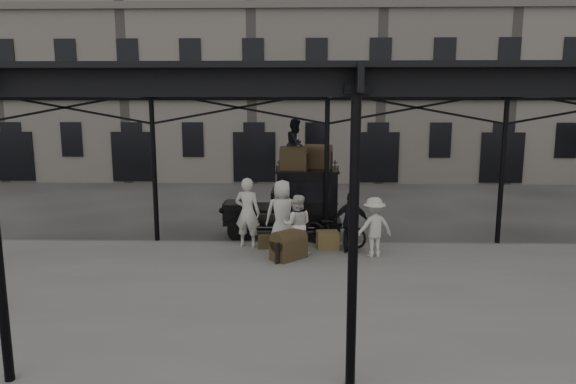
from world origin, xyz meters
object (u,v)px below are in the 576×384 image
steamer_trunk_roof_near (294,160)px  steamer_trunk_platform (289,247)px  porter_left (247,212)px  porter_official (351,223)px  bicycle (335,229)px  taxi (297,200)px

steamer_trunk_roof_near → steamer_trunk_platform: 3.18m
porter_left → steamer_trunk_roof_near: bearing=-121.1°
porter_left → porter_official: porter_left is taller
bicycle → steamer_trunk_platform: 1.81m
bicycle → porter_official: bearing=-122.6°
taxi → porter_official: bearing=-54.4°
porter_official → bicycle: size_ratio=0.89×
porter_left → bicycle: size_ratio=1.05×
taxi → bicycle: 1.90m
porter_official → bicycle: (-0.40, 0.66, -0.34)m
taxi → steamer_trunk_platform: size_ratio=4.10×
porter_official → steamer_trunk_roof_near: (-1.59, 1.86, 1.49)m
porter_official → steamer_trunk_roof_near: bearing=-33.6°
bicycle → steamer_trunk_platform: size_ratio=2.12×
taxi → porter_official: size_ratio=2.18×
porter_left → porter_official: 2.93m
porter_left → steamer_trunk_platform: size_ratio=2.22×
steamer_trunk_platform → bicycle: bearing=-0.1°
taxi → bicycle: size_ratio=1.93×
taxi → porter_left: size_ratio=1.84×
taxi → steamer_trunk_roof_near: 1.30m
porter_left → bicycle: 2.53m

